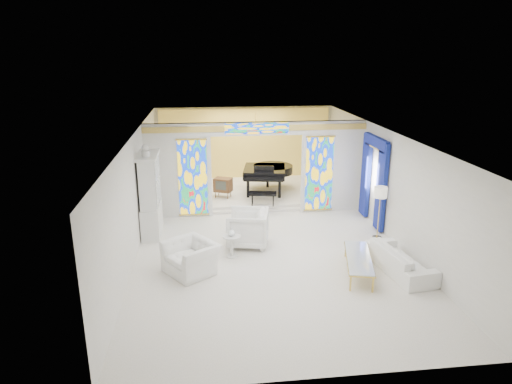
{
  "coord_description": "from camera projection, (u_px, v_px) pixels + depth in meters",
  "views": [
    {
      "loc": [
        -1.68,
        -12.04,
        5.12
      ],
      "look_at": [
        -0.23,
        0.2,
        1.29
      ],
      "focal_mm": 32.0,
      "sensor_mm": 36.0,
      "label": 1
    }
  ],
  "objects": [
    {
      "name": "vase",
      "position": [
        232.0,
        232.0,
        11.64
      ],
      "size": [
        0.2,
        0.2,
        0.19
      ],
      "primitive_type": "imported",
      "rotation": [
        0.0,
        0.0,
        -0.07
      ],
      "color": "white",
      "rests_on": "side_table"
    },
    {
      "name": "chandelier",
      "position": [
        255.0,
        126.0,
        16.18
      ],
      "size": [
        0.48,
        0.48,
        0.3
      ],
      "primitive_type": "cylinder",
      "color": "gold",
      "rests_on": "ceiling"
    },
    {
      "name": "grand_piano",
      "position": [
        268.0,
        171.0,
        16.54
      ],
      "size": [
        2.04,
        2.86,
        1.11
      ],
      "rotation": [
        0.0,
        0.0,
        -0.17
      ],
      "color": "black",
      "rests_on": "alcove_platform"
    },
    {
      "name": "side_table",
      "position": [
        232.0,
        243.0,
        11.73
      ],
      "size": [
        0.56,
        0.56,
        0.58
      ],
      "rotation": [
        0.0,
        0.0,
        -0.23
      ],
      "color": "silver",
      "rests_on": "floor"
    },
    {
      "name": "armchair_left",
      "position": [
        191.0,
        258.0,
        10.91
      ],
      "size": [
        1.51,
        1.54,
        0.76
      ],
      "primitive_type": "imported",
      "rotation": [
        0.0,
        0.0,
        -0.95
      ],
      "color": "white",
      "rests_on": "floor"
    },
    {
      "name": "china_cabinet",
      "position": [
        150.0,
        195.0,
        12.98
      ],
      "size": [
        0.56,
        1.46,
        2.72
      ],
      "color": "silver",
      "rests_on": "floor"
    },
    {
      "name": "armchair_right",
      "position": [
        248.0,
        228.0,
        12.41
      ],
      "size": [
        1.28,
        1.25,
        0.99
      ],
      "primitive_type": "imported",
      "rotation": [
        0.0,
        0.0,
        -1.77
      ],
      "color": "white",
      "rests_on": "floor"
    },
    {
      "name": "sofa",
      "position": [
        400.0,
        260.0,
        10.97
      ],
      "size": [
        1.09,
        2.18,
        0.61
      ],
      "primitive_type": "imported",
      "rotation": [
        0.0,
        0.0,
        1.71
      ],
      "color": "white",
      "rests_on": "floor"
    },
    {
      "name": "wall_left",
      "position": [
        137.0,
        191.0,
        12.29
      ],
      "size": [
        0.02,
        12.0,
        3.0
      ],
      "primitive_type": "cube",
      "color": "silver",
      "rests_on": "floor"
    },
    {
      "name": "floor_lamp",
      "position": [
        380.0,
        195.0,
        12.65
      ],
      "size": [
        0.48,
        0.48,
        1.51
      ],
      "rotation": [
        0.0,
        0.0,
        0.38
      ],
      "color": "gold",
      "rests_on": "floor"
    },
    {
      "name": "floor",
      "position": [
        265.0,
        236.0,
        13.12
      ],
      "size": [
        12.0,
        12.0,
        0.0
      ],
      "primitive_type": "plane",
      "color": "white",
      "rests_on": "ground"
    },
    {
      "name": "stained_glass_transom",
      "position": [
        257.0,
        128.0,
        14.08
      ],
      "size": [
        2.0,
        0.04,
        0.34
      ],
      "primitive_type": "cube",
      "color": "gold",
      "rests_on": "partition_wall"
    },
    {
      "name": "stained_glass_right",
      "position": [
        319.0,
        174.0,
        14.76
      ],
      "size": [
        0.9,
        0.04,
        2.4
      ],
      "primitive_type": "cube",
      "color": "gold",
      "rests_on": "partition_wall"
    },
    {
      "name": "wall_back",
      "position": [
        245.0,
        144.0,
        18.37
      ],
      "size": [
        7.0,
        0.02,
        3.0
      ],
      "primitive_type": "cube",
      "color": "silver",
      "rests_on": "floor"
    },
    {
      "name": "alcove_platform",
      "position": [
        250.0,
        192.0,
        16.99
      ],
      "size": [
        6.8,
        3.8,
        0.18
      ],
      "primitive_type": "cube",
      "color": "white",
      "rests_on": "floor"
    },
    {
      "name": "gold_curtain_back",
      "position": [
        245.0,
        145.0,
        18.25
      ],
      "size": [
        6.7,
        0.1,
        2.9
      ],
      "primitive_type": "cube",
      "color": "#F2CE54",
      "rests_on": "wall_back"
    },
    {
      "name": "ceiling",
      "position": [
        265.0,
        133.0,
        12.23
      ],
      "size": [
        7.0,
        12.0,
        0.02
      ],
      "primitive_type": "cube",
      "color": "white",
      "rests_on": "wall_back"
    },
    {
      "name": "tv_console",
      "position": [
        223.0,
        185.0,
        15.93
      ],
      "size": [
        0.71,
        0.61,
        0.69
      ],
      "rotation": [
        0.0,
        0.0,
        -0.43
      ],
      "color": "#53301E",
      "rests_on": "alcove_platform"
    },
    {
      "name": "stained_glass_left",
      "position": [
        193.0,
        178.0,
        14.3
      ],
      "size": [
        0.9,
        0.04,
        2.4
      ],
      "primitive_type": "cube",
      "color": "gold",
      "rests_on": "partition_wall"
    },
    {
      "name": "wall_right",
      "position": [
        386.0,
        182.0,
        13.07
      ],
      "size": [
        0.02,
        12.0,
        3.0
      ],
      "primitive_type": "cube",
      "color": "silver",
      "rests_on": "floor"
    },
    {
      "name": "partition_wall",
      "position": [
        257.0,
        164.0,
        14.53
      ],
      "size": [
        7.0,
        0.22,
        3.0
      ],
      "color": "silver",
      "rests_on": "floor"
    },
    {
      "name": "blue_drapes",
      "position": [
        374.0,
        174.0,
        13.7
      ],
      "size": [
        0.14,
        1.85,
        2.65
      ],
      "color": "navy",
      "rests_on": "wall_right"
    },
    {
      "name": "wall_front",
      "position": [
        318.0,
        297.0,
        6.99
      ],
      "size": [
        7.0,
        0.02,
        3.0
      ],
      "primitive_type": "cube",
      "color": "silver",
      "rests_on": "floor"
    },
    {
      "name": "coffee_table",
      "position": [
        359.0,
        258.0,
        10.85
      ],
      "size": [
        1.03,
        1.99,
        0.43
      ],
      "rotation": [
        0.0,
        0.0,
        -0.25
      ],
      "color": "white",
      "rests_on": "floor"
    }
  ]
}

